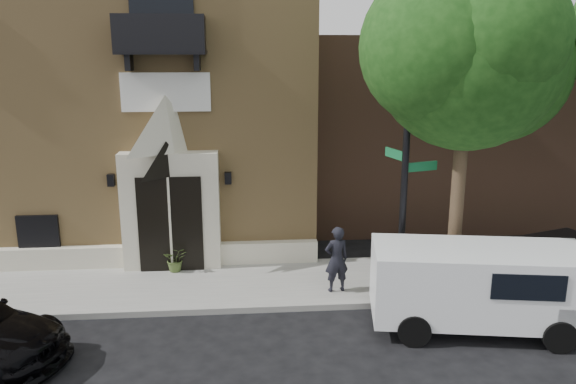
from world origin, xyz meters
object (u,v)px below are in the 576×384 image
object	(u,v)px
cargo_van	(487,285)
fire_hydrant	(504,280)
street_sign	(405,171)
dumpster	(554,265)
pedestrian_near	(337,259)

from	to	relation	value
cargo_van	fire_hydrant	size ratio (longest dim) A/B	6.16
street_sign	dumpster	bearing A→B (deg)	-20.29
cargo_van	fire_hydrant	distance (m)	1.81
street_sign	dumpster	xyz separation A→B (m)	(3.79, -0.25, -2.37)
street_sign	dumpster	size ratio (longest dim) A/B	2.62
dumpster	cargo_van	bearing A→B (deg)	-166.36
cargo_van	dumpster	xyz separation A→B (m)	(2.40, 1.54, -0.21)
dumpster	pedestrian_near	distance (m)	5.36
fire_hydrant	dumpster	bearing A→B (deg)	7.12
street_sign	fire_hydrant	bearing A→B (deg)	-26.12
cargo_van	dumpster	size ratio (longest dim) A/B	2.07
cargo_van	pedestrian_near	world-z (taller)	cargo_van
street_sign	dumpster	world-z (taller)	street_sign
cargo_van	fire_hydrant	xyz separation A→B (m)	(1.07, 1.37, -0.50)
street_sign	pedestrian_near	xyz separation A→B (m)	(-1.56, 0.16, -2.22)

